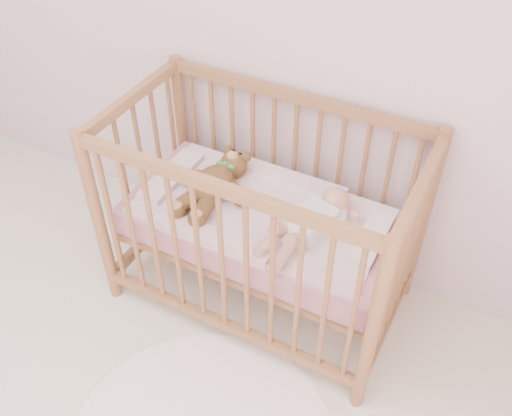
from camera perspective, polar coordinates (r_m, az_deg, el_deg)
The scene contains 5 objects.
crib at distance 2.60m, azimuth 0.51°, elevation -1.31°, with size 1.36×0.76×1.00m, color #996B41, non-canonical shape.
mattress at distance 2.61m, azimuth 0.51°, elevation -1.55°, with size 1.22×0.62×0.13m, color #C37A88.
blanket at distance 2.56m, azimuth 0.52°, elevation -0.33°, with size 1.10×0.58×0.06m, color #F2A6B9, non-canonical shape.
baby at distance 2.42m, azimuth 5.56°, elevation -1.15°, with size 0.27×0.56×0.14m, color white, non-canonical shape.
teddy_bear at distance 2.58m, azimuth -4.37°, elevation 2.45°, with size 0.37×0.52×0.14m, color brown, non-canonical shape.
Camera 1 is at (1.29, -0.08, 2.28)m, focal length 40.00 mm.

